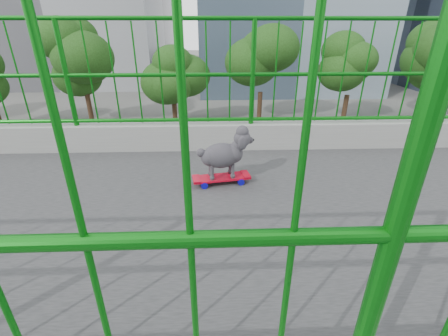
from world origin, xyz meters
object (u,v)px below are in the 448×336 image
car_2 (331,180)px  car_7 (182,184)px  skateboard (221,178)px  poodle (224,153)px

car_2 → car_7: bearing=90.0°
car_2 → skateboard: bearing=152.1°
skateboard → poodle: poodle is taller
skateboard → poodle: bearing=90.0°
skateboard → poodle: 0.25m
skateboard → car_2: size_ratio=0.10×
skateboard → car_7: size_ratio=0.12×
poodle → car_2: poodle is taller
car_2 → poodle: bearing=152.1°
poodle → skateboard: bearing=-90.0°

